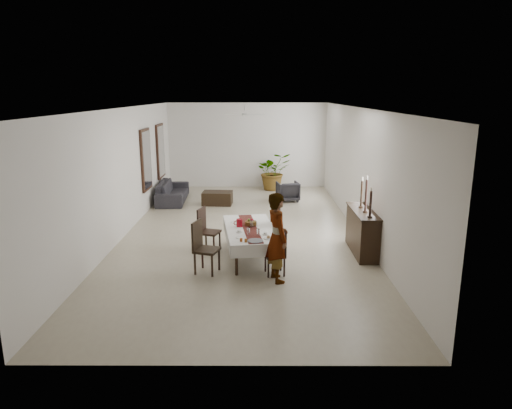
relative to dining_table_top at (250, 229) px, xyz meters
name	(u,v)px	position (x,y,z in m)	size (l,w,h in m)	color
floor	(242,232)	(-0.23, 1.82, -0.64)	(6.00, 12.00, 0.00)	#B7AD91
ceiling	(241,108)	(-0.23, 1.82, 2.56)	(6.00, 12.00, 0.02)	white
wall_back	(247,145)	(-0.23, 7.82, 0.96)	(6.00, 0.02, 3.20)	white
wall_front	(226,253)	(-0.23, -4.18, 0.96)	(6.00, 0.02, 3.20)	white
wall_left	(124,172)	(-3.23, 1.82, 0.96)	(0.02, 12.00, 3.20)	white
wall_right	(360,172)	(2.77, 1.82, 0.96)	(0.02, 12.00, 3.20)	white
dining_table_top	(250,229)	(0.00, 0.00, 0.00)	(0.88, 2.12, 0.04)	black
table_leg_fl	(237,261)	(-0.25, -1.05, -0.33)	(0.06, 0.06, 0.62)	black
table_leg_fr	(275,259)	(0.52, -0.95, -0.33)	(0.06, 0.06, 0.62)	black
table_leg_bl	(229,231)	(-0.52, 0.95, -0.33)	(0.06, 0.06, 0.62)	black
table_leg_br	(261,230)	(0.25, 1.05, -0.33)	(0.06, 0.06, 0.62)	black
tablecloth_top	(250,228)	(0.00, 0.00, 0.03)	(1.04, 2.28, 0.01)	white
tablecloth_drape_left	(227,235)	(-0.51, -0.07, -0.10)	(0.01, 2.28, 0.26)	white
tablecloth_drape_right	(273,233)	(0.51, 0.07, -0.10)	(0.01, 2.28, 0.26)	silver
tablecloth_drape_near	(257,251)	(0.15, -1.12, -0.10)	(1.04, 0.01, 0.26)	white
tablecloth_drape_far	(245,220)	(-0.15, 1.12, -0.10)	(1.04, 0.01, 0.26)	silver
table_runner	(250,228)	(0.00, 0.00, 0.03)	(0.31, 2.21, 0.00)	maroon
red_pitcher	(239,223)	(-0.24, 0.10, 0.12)	(0.13, 0.13, 0.18)	maroon
pitcher_handle	(236,223)	(-0.31, 0.09, 0.12)	(0.11, 0.11, 0.02)	maroon
wine_glass_near	(258,232)	(0.18, -0.55, 0.11)	(0.06, 0.06, 0.15)	white
wine_glass_mid	(248,231)	(-0.02, -0.49, 0.11)	(0.06, 0.06, 0.15)	white
wine_glass_far	(252,224)	(0.04, 0.05, 0.11)	(0.06, 0.06, 0.15)	white
teacup_right	(265,234)	(0.33, -0.49, 0.06)	(0.08, 0.08, 0.05)	silver
saucer_right	(265,235)	(0.33, -0.49, 0.04)	(0.13, 0.13, 0.01)	white
teacup_left	(239,231)	(-0.22, -0.34, 0.06)	(0.08, 0.08, 0.05)	silver
saucer_left	(239,232)	(-0.22, -0.34, 0.04)	(0.13, 0.13, 0.01)	silver
plate_near_right	(269,238)	(0.39, -0.75, 0.04)	(0.21, 0.21, 0.01)	silver
bread_near_right	(269,237)	(0.39, -0.75, 0.06)	(0.08, 0.08, 0.08)	tan
plate_near_left	(241,237)	(-0.18, -0.69, 0.04)	(0.21, 0.21, 0.01)	white
plate_far_left	(235,222)	(-0.34, 0.44, 0.04)	(0.21, 0.21, 0.01)	white
serving_tray	(255,241)	(0.12, -0.92, 0.04)	(0.32, 0.32, 0.02)	#46464B
jam_jar_a	(246,240)	(-0.07, -0.97, 0.06)	(0.06, 0.06, 0.07)	#9B5016
jam_jar_b	(241,240)	(-0.16, -0.93, 0.06)	(0.06, 0.06, 0.07)	#964415
fruit_basket	(251,223)	(0.01, 0.22, 0.08)	(0.26, 0.26, 0.09)	brown
fruit_red	(252,220)	(0.04, 0.25, 0.14)	(0.08, 0.08, 0.08)	maroon
fruit_green	(249,220)	(-0.02, 0.25, 0.14)	(0.07, 0.07, 0.07)	#597222
chair_right_near_seat	(275,255)	(0.51, -0.99, -0.23)	(0.39, 0.39, 0.04)	black
chair_right_near_leg_fl	(284,267)	(0.70, -1.12, -0.45)	(0.04, 0.04, 0.39)	black
chair_right_near_leg_fr	(281,262)	(0.65, -0.80, -0.45)	(0.04, 0.04, 0.39)	black
chair_right_near_leg_bl	(268,268)	(0.38, -1.17, -0.45)	(0.04, 0.04, 0.39)	black
chair_right_near_leg_br	(265,263)	(0.33, -0.86, -0.45)	(0.04, 0.04, 0.39)	black
chair_right_near_back	(284,242)	(0.69, -0.96, 0.04)	(0.39, 0.04, 0.50)	black
chair_right_far_seat	(269,231)	(0.44, 0.31, -0.13)	(0.49, 0.49, 0.06)	black
chair_right_far_leg_fl	(277,245)	(0.61, 0.09, -0.40)	(0.05, 0.05, 0.49)	black
chair_right_far_leg_fr	(279,240)	(0.66, 0.49, -0.40)	(0.05, 0.05, 0.49)	black
chair_right_far_leg_bl	(260,245)	(0.21, 0.14, -0.40)	(0.05, 0.05, 0.49)	black
chair_right_far_leg_br	(262,239)	(0.26, 0.54, -0.40)	(0.05, 0.05, 0.49)	black
chair_right_far_back	(279,217)	(0.66, 0.29, 0.21)	(0.49, 0.04, 0.62)	black
chair_left_near_seat	(207,250)	(-0.86, -0.90, -0.16)	(0.45, 0.45, 0.05)	black
chair_left_near_leg_fl	(202,258)	(-0.98, -0.67, -0.42)	(0.05, 0.05, 0.45)	black
chair_left_near_leg_fr	(195,264)	(-1.09, -1.02, -0.42)	(0.05, 0.05, 0.45)	black
chair_left_near_leg_bl	(219,260)	(-0.62, -0.77, -0.42)	(0.05, 0.05, 0.45)	black
chair_left_near_leg_br	(212,266)	(-0.73, -1.13, -0.42)	(0.05, 0.05, 0.45)	black
chair_left_near_back	(197,235)	(-1.05, -0.84, 0.15)	(0.45, 0.04, 0.58)	black
chair_left_far_seat	(210,232)	(-0.93, 0.40, -0.19)	(0.43, 0.43, 0.05)	black
chair_left_far_leg_fl	(206,239)	(-1.05, 0.62, -0.43)	(0.04, 0.04, 0.42)	black
chair_left_far_leg_fr	(200,244)	(-1.15, 0.29, -0.43)	(0.04, 0.04, 0.42)	black
chair_left_far_leg_bl	(220,241)	(-0.71, 0.51, -0.43)	(0.04, 0.04, 0.42)	black
chair_left_far_leg_br	(214,245)	(-0.82, 0.18, -0.43)	(0.04, 0.04, 0.42)	black
chair_left_far_back	(202,219)	(-1.12, 0.46, 0.10)	(0.43, 0.04, 0.54)	black
woman	(277,237)	(0.54, -1.30, 0.23)	(0.64, 0.42, 1.75)	gray
sideboard_body	(362,232)	(2.55, 0.30, -0.16)	(0.43, 1.61, 0.96)	black
sideboard_top	(363,211)	(2.55, 0.30, 0.34)	(0.47, 1.67, 0.03)	black
candlestick_near_base	(370,217)	(2.55, -0.29, 0.37)	(0.11, 0.11, 0.03)	black
candlestick_near_shaft	(371,204)	(2.55, -0.29, 0.66)	(0.05, 0.05, 0.54)	black
candlestick_near_candle	(372,189)	(2.55, -0.29, 0.97)	(0.04, 0.04, 0.09)	white
candlestick_mid_base	(365,211)	(2.55, 0.14, 0.37)	(0.11, 0.11, 0.03)	black
candlestick_mid_shaft	(366,195)	(2.55, 0.14, 0.74)	(0.05, 0.05, 0.70)	black
candlestick_mid_candle	(367,178)	(2.55, 0.14, 1.13)	(0.04, 0.04, 0.09)	beige
candlestick_far_base	(361,207)	(2.55, 0.57, 0.37)	(0.11, 0.11, 0.03)	black
candlestick_far_shaft	(362,194)	(2.55, 0.57, 0.68)	(0.05, 0.05, 0.59)	black
candlestick_far_candle	(362,179)	(2.55, 0.57, 1.02)	(0.04, 0.04, 0.09)	white
sofa	(173,192)	(-2.69, 5.38, -0.31)	(2.25, 0.88, 0.66)	#2C2A2F
armchair	(288,191)	(1.19, 5.42, -0.31)	(0.70, 0.72, 0.65)	#2C2A2F
coffee_table	(217,198)	(-1.14, 4.91, -0.43)	(0.95, 0.63, 0.42)	black
potted_plant	(273,171)	(0.76, 7.28, 0.06)	(1.26, 1.09, 1.40)	#275020
mirror_frame_near	(146,160)	(-3.19, 4.02, 0.96)	(0.06, 1.05, 1.85)	black
mirror_glass_near	(147,160)	(-3.16, 4.02, 0.96)	(0.01, 0.90, 1.70)	silver
mirror_frame_far	(160,151)	(-3.19, 6.12, 0.96)	(0.06, 1.05, 1.85)	black
mirror_glass_far	(161,151)	(-3.16, 6.12, 0.96)	(0.01, 0.90, 1.70)	white
fan_rod	(245,108)	(-0.23, 4.82, 2.46)	(0.04, 0.04, 0.20)	silver
fan_hub	(245,115)	(-0.23, 4.82, 2.26)	(0.16, 0.16, 0.08)	silver
fan_blade_n	(245,114)	(-0.23, 5.17, 2.26)	(0.10, 0.55, 0.01)	silver
fan_blade_s	(244,115)	(-0.23, 4.47, 2.26)	(0.10, 0.55, 0.01)	silver
fan_blade_e	(256,115)	(0.12, 4.82, 2.26)	(0.55, 0.10, 0.01)	silver
fan_blade_w	(233,115)	(-0.58, 4.82, 2.26)	(0.55, 0.10, 0.01)	white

